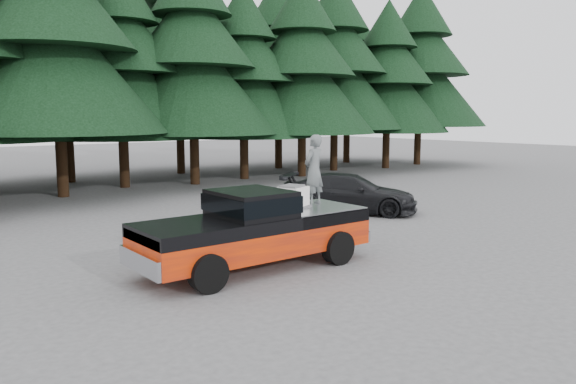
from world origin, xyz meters
TOP-DOWN VIEW (x-y plane):
  - ground at (0.00, 0.00)m, footprint 120.00×120.00m
  - pickup_truck at (-0.92, -0.71)m, footprint 6.00×2.04m
  - truck_cab at (-1.02, -0.71)m, footprint 1.66×1.90m
  - air_compressor at (0.35, -0.55)m, footprint 0.95×0.89m
  - man_on_bed at (1.18, -0.44)m, footprint 0.77×0.61m
  - parked_car at (6.39, 3.56)m, footprint 4.73×5.31m
  - treeline at (0.42, 17.20)m, footprint 60.15×16.05m

SIDE VIEW (x-z plane):
  - ground at x=0.00m, z-range 0.00..0.00m
  - pickup_truck at x=-0.92m, z-range 0.00..1.33m
  - parked_car at x=6.39m, z-range 0.00..1.48m
  - air_compressor at x=0.35m, z-range 1.33..1.85m
  - truck_cab at x=-1.02m, z-range 1.33..1.92m
  - man_on_bed at x=1.18m, z-range 1.33..3.19m
  - treeline at x=0.42m, z-range -1.03..16.47m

